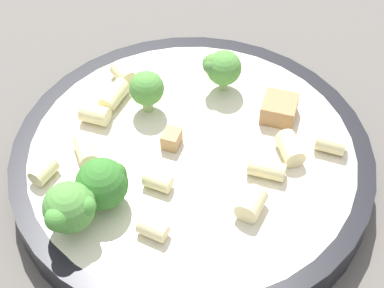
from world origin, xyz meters
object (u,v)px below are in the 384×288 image
Objects in this scene: rigatoni_3 at (251,204)px; chicken_chunk_1 at (171,140)px; pasta_bowl at (192,163)px; rigatoni_5 at (44,171)px; broccoli_floret_3 at (147,88)px; chicken_chunk_0 at (279,109)px; rigatoni_8 at (95,114)px; rigatoni_0 at (85,150)px; rigatoni_1 at (158,181)px; rigatoni_6 at (153,229)px; rigatoni_10 at (123,74)px; broccoli_floret_0 at (102,184)px; broccoli_floret_2 at (222,68)px; rigatoni_9 at (267,169)px; rigatoni_2 at (290,148)px; rigatoni_4 at (114,95)px; rigatoni_7 at (331,144)px; broccoli_floret_1 at (70,208)px.

chicken_chunk_1 is (-0.08, 0.03, -0.00)m from rigatoni_3.
pasta_bowl is 13.80× the size of rigatoni_5.
chicken_chunk_0 is at bearing 21.74° from broccoli_floret_3.
rigatoni_8 is (-0.03, -0.03, -0.02)m from broccoli_floret_3.
pasta_bowl is 0.12m from rigatoni_5.
rigatoni_0 is 0.04m from rigatoni_5.
rigatoni_1 and rigatoni_6 have the same top height.
rigatoni_8 is 0.05m from rigatoni_10.
broccoli_floret_3 is at bearing 101.18° from broccoli_floret_0.
broccoli_floret_2 is 1.83× the size of rigatoni_6.
rigatoni_9 is (0.05, 0.09, 0.00)m from rigatoni_6.
pasta_bowl is at bearing 97.39° from rigatoni_6.
rigatoni_1 is 0.04m from chicken_chunk_1.
rigatoni_10 is 0.14m from chicken_chunk_0.
rigatoni_6 is at bearing -82.61° from pasta_bowl.
rigatoni_8 reaches higher than rigatoni_5.
rigatoni_2 is at bearing -5.62° from rigatoni_10.
rigatoni_0 is at bearing -117.19° from broccoli_floret_2.
rigatoni_2 is 0.06m from rigatoni_3.
rigatoni_4 is at bearing 161.24° from chicken_chunk_1.
rigatoni_10 is (-0.02, 0.09, 0.00)m from rigatoni_0.
rigatoni_7 is at bearing 9.07° from broccoli_floret_3.
chicken_chunk_0 reaches higher than chicken_chunk_1.
rigatoni_7 is at bearing 52.82° from rigatoni_9.
rigatoni_2 is 1.63× the size of chicken_chunk_1.
rigatoni_6 is 0.17m from rigatoni_10.
rigatoni_10 is (-0.19, -0.00, 0.00)m from rigatoni_7.
chicken_chunk_0 is at bearing 47.05° from chicken_chunk_1.
rigatoni_4 is 1.25× the size of rigatoni_8.
rigatoni_4 is at bearing 108.71° from broccoli_floret_1.
broccoli_floret_2 reaches higher than rigatoni_0.
rigatoni_6 is 0.76× the size of chicken_chunk_0.
rigatoni_1 is 1.00× the size of rigatoni_5.
rigatoni_7 and chicken_chunk_1 have the same top height.
rigatoni_1 is 1.00× the size of rigatoni_6.
rigatoni_5 is at bearing -164.68° from rigatoni_3.
rigatoni_10 is at bearing 146.12° from chicken_chunk_1.
chicken_chunk_1 is (-0.08, -0.01, -0.00)m from rigatoni_9.
broccoli_floret_2 is 1.83× the size of rigatoni_1.
broccoli_floret_2 reaches higher than rigatoni_7.
rigatoni_7 is at bearing 28.89° from rigatoni_0.
broccoli_floret_3 is 0.11m from rigatoni_5.
pasta_bowl is 10.82× the size of rigatoni_2.
rigatoni_6 is at bearing -58.84° from broccoli_floret_3.
rigatoni_9 is at bearing 34.87° from rigatoni_1.
broccoli_floret_2 is 0.12m from rigatoni_1.
broccoli_floret_0 is 0.11m from rigatoni_4.
rigatoni_4 is (-0.04, 0.12, -0.02)m from broccoli_floret_1.
broccoli_floret_1 reaches higher than rigatoni_7.
broccoli_floret_0 is 0.05m from rigatoni_6.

